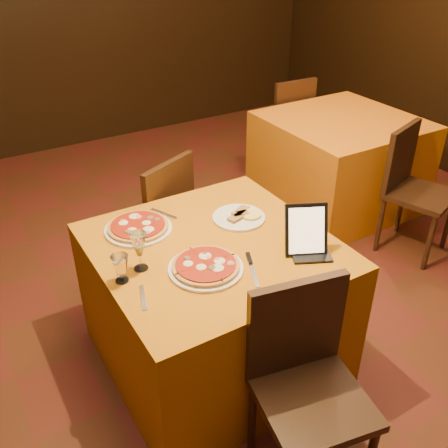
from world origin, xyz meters
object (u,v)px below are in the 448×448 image
chair_side_near (421,194)px  water_glass (121,269)px  main_table (214,304)px  chair_main_near (313,401)px  tablet (306,230)px  chair_side_far (281,124)px  pizza_near (206,267)px  wine_glass (139,251)px  side_table (338,163)px  chair_main_far (149,221)px  pizza_far (138,228)px

chair_side_near → water_glass: chair_side_near is taller
main_table → chair_main_near: chair_main_near is taller
chair_main_near → tablet: 0.75m
tablet → chair_side_near: bearing=43.1°
main_table → chair_side_far: size_ratio=1.21×
chair_side_near → pizza_near: size_ratio=2.69×
chair_side_far → water_glass: 2.94m
chair_main_near → water_glass: (-0.48, 0.75, 0.36)m
wine_glass → side_table: bearing=25.3°
chair_side_far → wine_glass: (-2.15, -1.81, 0.39)m
chair_main_near → chair_side_near: (1.77, 0.97, 0.00)m
pizza_near → wine_glass: size_ratio=1.78×
chair_main_far → pizza_far: size_ratio=2.69×
chair_side_near → chair_side_far: bearing=71.6°
chair_side_far → tablet: bearing=57.6°
chair_side_far → chair_main_near: bearing=57.8°
chair_main_far → chair_side_near: bearing=135.6°
chair_side_near → pizza_near: chair_side_near is taller
water_glass → tablet: 0.85m
side_table → wine_glass: (-2.15, -1.01, 0.47)m
chair_main_near → wine_glass: wine_glass is taller
main_table → water_glass: (-0.48, -0.04, 0.44)m
chair_side_near → water_glass: size_ratio=7.00×
main_table → side_table: bearing=29.7°
chair_side_far → pizza_near: size_ratio=2.69×
chair_main_near → chair_main_far: bearing=101.1°
pizza_near → pizza_far: (-0.13, 0.47, 0.00)m
main_table → pizza_far: size_ratio=3.25×
main_table → water_glass: water_glass is taller
chair_main_far → pizza_near: bearing=58.0°
wine_glass → tablet: (0.71, -0.27, 0.03)m
main_table → chair_main_far: (-0.00, 0.82, 0.08)m
chair_side_near → main_table: bearing=167.4°
main_table → side_table: 2.04m
chair_main_far → wine_glass: wine_glass is taller
side_table → chair_side_near: bearing=-90.0°
side_table → chair_side_near: (0.00, -0.83, 0.08)m
chair_side_far → tablet: 2.56m
chair_side_near → tablet: 1.56m
side_table → chair_main_near: 2.53m
chair_main_near → pizza_near: (-0.13, 0.63, 0.31)m
chair_main_near → pizza_far: 1.17m
water_glass → chair_side_far: bearing=39.4°
chair_side_near → chair_main_near: bearing=-169.7°
side_table → water_glass: (-2.25, -1.05, 0.44)m
main_table → wine_glass: (-0.37, -0.00, 0.47)m
chair_main_near → pizza_near: size_ratio=2.69×
side_table → water_glass: bearing=-154.9°
chair_main_far → pizza_far: bearing=38.9°
main_table → pizza_near: bearing=-128.9°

